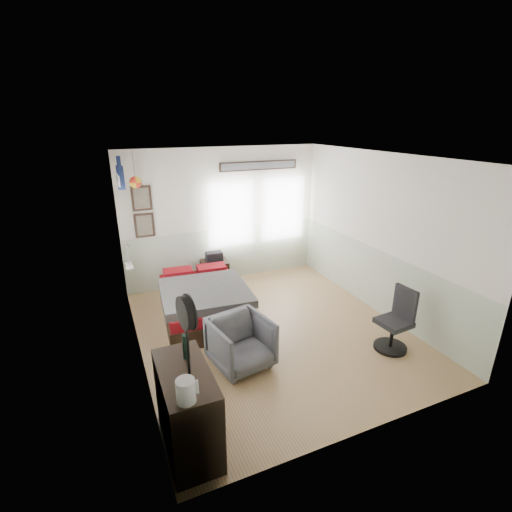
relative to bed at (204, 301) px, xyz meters
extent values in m
cube|color=#926C4C|center=(0.86, -0.87, -0.30)|extent=(4.00, 4.50, 0.01)
cube|color=silver|center=(0.86, 1.38, 1.06)|extent=(4.00, 0.02, 2.70)
cube|color=silver|center=(0.86, -3.12, 1.06)|extent=(4.00, 0.02, 2.70)
cube|color=silver|center=(-1.14, -0.87, 1.06)|extent=(0.02, 4.50, 2.70)
cube|color=silver|center=(2.86, -0.87, 1.06)|extent=(0.02, 4.50, 2.70)
cube|color=white|center=(0.86, -0.87, 2.41)|extent=(4.00, 4.50, 0.02)
cube|color=#AFB9A0|center=(0.86, 1.37, 0.26)|extent=(4.00, 0.01, 1.10)
cube|color=#AFB9A0|center=(-1.13, -0.87, 0.26)|extent=(0.01, 4.50, 1.10)
cube|color=#AFB9A0|center=(2.86, -0.87, 0.26)|extent=(0.01, 4.50, 1.10)
cube|color=silver|center=(-1.10, -0.32, 1.16)|extent=(0.03, 2.20, 1.35)
cube|color=silver|center=(1.01, 1.34, 1.11)|extent=(0.95, 0.03, 1.30)
cube|color=silver|center=(2.16, 1.34, 1.11)|extent=(0.95, 0.03, 1.30)
cube|color=#36241A|center=(-0.69, 1.34, 1.06)|extent=(0.35, 0.03, 0.45)
cube|color=#36241A|center=(-0.69, 1.34, 1.56)|extent=(0.35, 0.03, 0.45)
cube|color=#7F7259|center=(-0.69, 1.33, 1.06)|extent=(0.27, 0.01, 0.37)
cube|color=#7F7259|center=(-0.69, 1.33, 1.56)|extent=(0.27, 0.01, 0.37)
cube|color=#36241A|center=(1.61, 1.34, 2.03)|extent=(1.65, 0.03, 0.18)
cube|color=gray|center=(1.61, 1.33, 2.03)|extent=(1.58, 0.01, 0.13)
cube|color=white|center=(-1.10, 0.28, 2.06)|extent=(0.02, 0.48, 0.14)
sphere|color=red|center=(-0.79, 1.08, 1.89)|extent=(0.20, 0.20, 0.20)
cube|color=black|center=(0.00, 0.01, -0.14)|extent=(1.48, 2.00, 0.30)
cube|color=maroon|center=(0.00, 0.01, 0.09)|extent=(1.44, 1.95, 0.17)
cube|color=#373736|center=(0.00, -0.20, 0.24)|extent=(1.49, 1.45, 0.13)
cube|color=maroon|center=(-0.31, 0.77, 0.24)|extent=(0.55, 0.37, 0.13)
cube|color=maroon|center=(0.31, 0.77, 0.24)|extent=(0.55, 0.37, 0.13)
cube|color=black|center=(-0.88, -2.53, 0.16)|extent=(0.48, 1.00, 0.90)
imported|color=slate|center=(0.10, -1.50, 0.05)|extent=(0.87, 0.88, 0.69)
cube|color=black|center=(0.55, 1.14, -0.03)|extent=(0.57, 0.48, 0.53)
cylinder|color=black|center=(2.25, -2.02, -0.27)|extent=(0.47, 0.47, 0.05)
cylinder|color=black|center=(2.25, -2.02, -0.07)|extent=(0.05, 0.05, 0.36)
cube|color=black|center=(2.25, -2.02, 0.14)|extent=(0.45, 0.45, 0.07)
cube|color=black|center=(2.43, -2.00, 0.42)|extent=(0.09, 0.39, 0.47)
cylinder|color=silver|center=(-0.95, -2.93, 0.72)|extent=(0.17, 0.17, 0.22)
cube|color=silver|center=(-0.85, -2.93, 0.73)|extent=(0.02, 0.02, 0.13)
cylinder|color=black|center=(-0.80, -2.31, 0.74)|extent=(0.07, 0.07, 0.27)
cylinder|color=black|center=(-0.84, -2.57, 0.92)|extent=(0.03, 0.03, 0.63)
cylinder|color=black|center=(-0.84, -2.57, 1.26)|extent=(0.11, 0.32, 0.32)
cylinder|color=black|center=(-0.79, -2.57, 1.26)|extent=(0.07, 0.34, 0.34)
cube|color=black|center=(0.55, 1.14, 0.33)|extent=(0.33, 0.22, 0.19)
camera|label=1|loc=(-1.41, -5.51, 2.88)|focal=26.00mm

